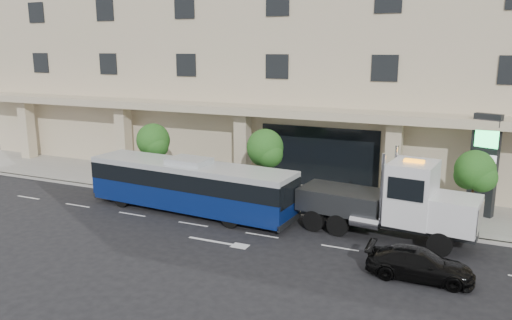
{
  "coord_description": "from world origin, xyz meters",
  "views": [
    {
      "loc": [
        9.29,
        -23.18,
        9.17
      ],
      "look_at": [
        -1.88,
        2.0,
        2.99
      ],
      "focal_mm": 35.0,
      "sensor_mm": 36.0,
      "label": 1
    }
  ],
  "objects_px": {
    "tow_truck": "(393,202)",
    "signage_pylon": "(484,164)",
    "city_bus": "(190,185)",
    "black_sedan": "(420,264)"
  },
  "relations": [
    {
      "from": "city_bus",
      "to": "tow_truck",
      "type": "height_order",
      "value": "tow_truck"
    },
    {
      "from": "city_bus",
      "to": "signage_pylon",
      "type": "height_order",
      "value": "signage_pylon"
    },
    {
      "from": "tow_truck",
      "to": "black_sedan",
      "type": "relative_size",
      "value": 2.31
    },
    {
      "from": "tow_truck",
      "to": "signage_pylon",
      "type": "relative_size",
      "value": 1.75
    },
    {
      "from": "black_sedan",
      "to": "signage_pylon",
      "type": "height_order",
      "value": "signage_pylon"
    },
    {
      "from": "city_bus",
      "to": "signage_pylon",
      "type": "bearing_deg",
      "value": 24.97
    },
    {
      "from": "black_sedan",
      "to": "signage_pylon",
      "type": "bearing_deg",
      "value": -14.41
    },
    {
      "from": "black_sedan",
      "to": "city_bus",
      "type": "bearing_deg",
      "value": 73.89
    },
    {
      "from": "city_bus",
      "to": "black_sedan",
      "type": "bearing_deg",
      "value": -10.83
    },
    {
      "from": "black_sedan",
      "to": "signage_pylon",
      "type": "xyz_separation_m",
      "value": [
        2.18,
        9.19,
        2.4
      ]
    }
  ]
}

